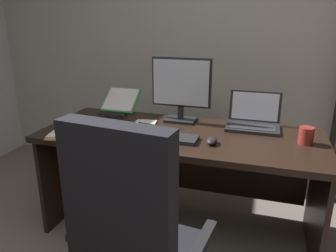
% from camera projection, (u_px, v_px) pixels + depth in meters
% --- Properties ---
extents(wall_back, '(5.36, 0.12, 2.75)m').
position_uv_depth(wall_back, '(229.00, 28.00, 2.94)').
color(wall_back, beige).
rests_on(wall_back, ground).
extents(desk, '(1.85, 0.75, 0.74)m').
position_uv_depth(desk, '(183.00, 155.00, 2.32)').
color(desk, black).
rests_on(desk, ground).
extents(office_chair, '(0.65, 0.60, 1.10)m').
position_uv_depth(office_chair, '(134.00, 251.00, 1.49)').
color(office_chair, '#232326').
rests_on(office_chair, ground).
extents(monitor, '(0.43, 0.16, 0.46)m').
position_uv_depth(monitor, '(181.00, 90.00, 2.36)').
color(monitor, '#232326').
rests_on(monitor, desk).
extents(laptop, '(0.35, 0.27, 0.23)m').
position_uv_depth(laptop, '(253.00, 120.00, 2.27)').
color(laptop, '#232326').
rests_on(laptop, desk).
extents(keyboard, '(0.42, 0.15, 0.02)m').
position_uv_depth(keyboard, '(164.00, 137.00, 2.07)').
color(keyboard, '#232326').
rests_on(keyboard, desk).
extents(computer_mouse, '(0.06, 0.10, 0.04)m').
position_uv_depth(computer_mouse, '(212.00, 141.00, 1.98)').
color(computer_mouse, '#232326').
rests_on(computer_mouse, desk).
extents(reading_stand_with_book, '(0.27, 0.28, 0.18)m').
position_uv_depth(reading_stand_with_book, '(120.00, 102.00, 2.60)').
color(reading_stand_with_book, '#232326').
rests_on(reading_stand_with_book, desk).
extents(open_binder, '(0.55, 0.41, 0.02)m').
position_uv_depth(open_binder, '(90.00, 132.00, 2.16)').
color(open_binder, orange).
rests_on(open_binder, desk).
extents(notepad, '(0.18, 0.23, 0.01)m').
position_uv_depth(notepad, '(144.00, 125.00, 2.33)').
color(notepad, white).
rests_on(notepad, desk).
extents(pen, '(0.14, 0.03, 0.01)m').
position_uv_depth(pen, '(147.00, 124.00, 2.32)').
color(pen, black).
rests_on(pen, notepad).
extents(coffee_mug, '(0.09, 0.09, 0.10)m').
position_uv_depth(coffee_mug, '(306.00, 136.00, 1.98)').
color(coffee_mug, maroon).
rests_on(coffee_mug, desk).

